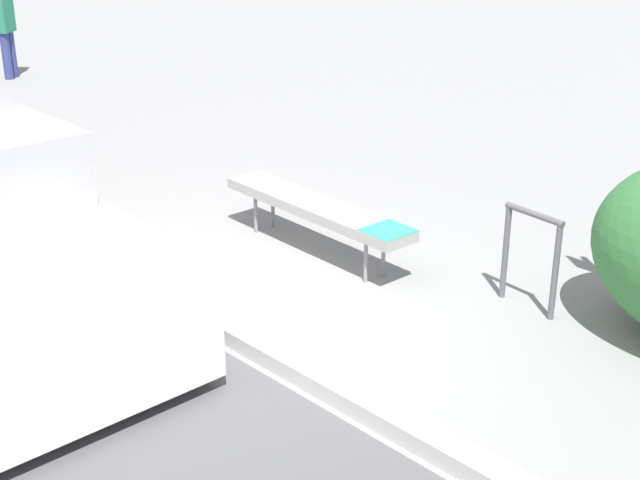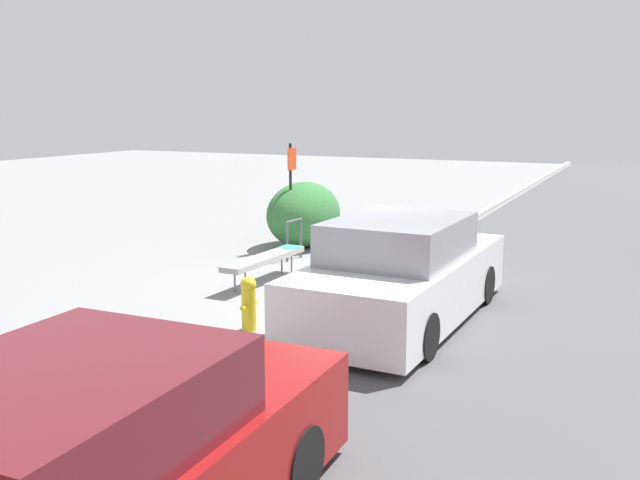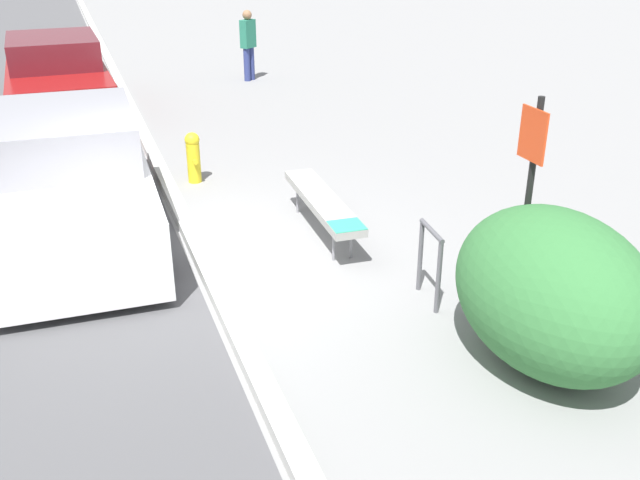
{
  "view_description": "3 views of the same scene",
  "coord_description": "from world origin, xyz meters",
  "px_view_note": "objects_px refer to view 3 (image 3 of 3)",
  "views": [
    {
      "loc": [
        5.05,
        -3.58,
        3.23
      ],
      "look_at": [
        0.53,
        0.73,
        0.65
      ],
      "focal_mm": 50.0,
      "sensor_mm": 36.0,
      "label": 1
    },
    {
      "loc": [
        -11.0,
        -4.52,
        3.04
      ],
      "look_at": [
        -0.18,
        0.63,
        0.81
      ],
      "focal_mm": 40.0,
      "sensor_mm": 36.0,
      "label": 2
    },
    {
      "loc": [
        7.31,
        -1.23,
        3.71
      ],
      "look_at": [
        1.17,
        0.99,
        0.7
      ],
      "focal_mm": 40.0,
      "sensor_mm": 36.0,
      "label": 3
    }
  ],
  "objects_px": {
    "fire_hydrant": "(193,156)",
    "parked_car_near": "(71,181)",
    "pedestrian": "(248,43)",
    "bench": "(323,202)",
    "bike_rack": "(430,257)",
    "sign_post": "(527,198)",
    "parked_car_far": "(58,79)"
  },
  "relations": [
    {
      "from": "bench",
      "to": "parked_car_near",
      "type": "relative_size",
      "value": 0.47
    },
    {
      "from": "fire_hydrant",
      "to": "pedestrian",
      "type": "height_order",
      "value": "pedestrian"
    },
    {
      "from": "bench",
      "to": "parked_car_near",
      "type": "height_order",
      "value": "parked_car_near"
    },
    {
      "from": "fire_hydrant",
      "to": "pedestrian",
      "type": "relative_size",
      "value": 0.47
    },
    {
      "from": "bench",
      "to": "fire_hydrant",
      "type": "height_order",
      "value": "fire_hydrant"
    },
    {
      "from": "sign_post",
      "to": "pedestrian",
      "type": "distance_m",
      "value": 11.9
    },
    {
      "from": "bike_rack",
      "to": "fire_hydrant",
      "type": "relative_size",
      "value": 1.08
    },
    {
      "from": "sign_post",
      "to": "parked_car_near",
      "type": "bearing_deg",
      "value": -135.33
    },
    {
      "from": "bike_rack",
      "to": "sign_post",
      "type": "distance_m",
      "value": 1.29
    },
    {
      "from": "pedestrian",
      "to": "parked_car_near",
      "type": "height_order",
      "value": "pedestrian"
    },
    {
      "from": "bike_rack",
      "to": "parked_car_far",
      "type": "height_order",
      "value": "parked_car_far"
    },
    {
      "from": "bike_rack",
      "to": "parked_car_far",
      "type": "distance_m",
      "value": 9.98
    },
    {
      "from": "parked_car_near",
      "to": "pedestrian",
      "type": "bearing_deg",
      "value": 152.94
    },
    {
      "from": "fire_hydrant",
      "to": "bench",
      "type": "bearing_deg",
      "value": 25.22
    },
    {
      "from": "parked_car_near",
      "to": "bench",
      "type": "bearing_deg",
      "value": 70.56
    },
    {
      "from": "pedestrian",
      "to": "parked_car_far",
      "type": "xyz_separation_m",
      "value": [
        1.68,
        -4.36,
        -0.2
      ]
    },
    {
      "from": "sign_post",
      "to": "pedestrian",
      "type": "xyz_separation_m",
      "value": [
        -11.88,
        0.5,
        -0.51
      ]
    },
    {
      "from": "bench",
      "to": "fire_hydrant",
      "type": "relative_size",
      "value": 2.87
    },
    {
      "from": "bench",
      "to": "sign_post",
      "type": "relative_size",
      "value": 0.96
    },
    {
      "from": "pedestrian",
      "to": "parked_car_near",
      "type": "distance_m",
      "value": 9.1
    },
    {
      "from": "bike_rack",
      "to": "sign_post",
      "type": "relative_size",
      "value": 0.36
    },
    {
      "from": "pedestrian",
      "to": "parked_car_far",
      "type": "bearing_deg",
      "value": 164.17
    },
    {
      "from": "bench",
      "to": "bike_rack",
      "type": "bearing_deg",
      "value": 15.14
    },
    {
      "from": "pedestrian",
      "to": "sign_post",
      "type": "bearing_deg",
      "value": -129.29
    },
    {
      "from": "sign_post",
      "to": "bike_rack",
      "type": "bearing_deg",
      "value": -148.9
    },
    {
      "from": "bike_rack",
      "to": "pedestrian",
      "type": "relative_size",
      "value": 0.51
    },
    {
      "from": "pedestrian",
      "to": "parked_car_far",
      "type": "relative_size",
      "value": 0.36
    },
    {
      "from": "fire_hydrant",
      "to": "parked_car_near",
      "type": "xyz_separation_m",
      "value": [
        1.35,
        -1.75,
        0.28
      ]
    },
    {
      "from": "parked_car_near",
      "to": "fire_hydrant",
      "type": "bearing_deg",
      "value": 129.06
    },
    {
      "from": "sign_post",
      "to": "parked_car_far",
      "type": "xyz_separation_m",
      "value": [
        -10.2,
        -3.86,
        -0.71
      ]
    },
    {
      "from": "fire_hydrant",
      "to": "bike_rack",
      "type": "bearing_deg",
      "value": 19.95
    },
    {
      "from": "bench",
      "to": "parked_car_far",
      "type": "bearing_deg",
      "value": -156.26
    }
  ]
}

